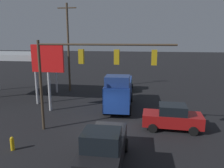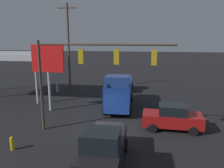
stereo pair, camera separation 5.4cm
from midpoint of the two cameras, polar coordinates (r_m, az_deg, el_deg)
ground_plane at (r=17.23m, az=-1.21°, el=-11.46°), size 200.00×200.00×0.00m
traffic_signal_assembly at (r=15.27m, az=-6.16°, el=5.18°), size 9.63×0.43×6.70m
utility_pole at (r=28.72m, az=-11.39°, el=9.66°), size 2.40×0.26×11.07m
gas_station_canopy at (r=28.03m, az=-24.57°, el=6.64°), size 9.45×6.27×5.16m
price_sign at (r=21.04m, az=-16.52°, el=5.62°), size 3.07×0.27×6.27m
delivery_truck at (r=21.43m, az=1.79°, el=-1.97°), size 2.83×6.91×3.58m
hatchback_crossing at (r=29.12m, az=3.38°, el=0.21°), size 2.02×3.83×1.97m
pickup_parked at (r=12.06m, az=-2.17°, el=-16.40°), size 2.36×5.25×2.40m
sedan_far at (r=17.35m, az=15.34°, el=-8.35°), size 4.44×2.13×1.93m
fire_hydrant at (r=15.31m, az=-24.70°, el=-13.93°), size 0.24×0.24×0.88m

